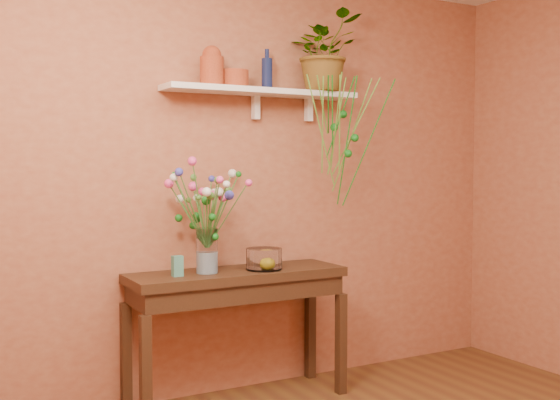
{
  "coord_description": "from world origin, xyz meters",
  "views": [
    {
      "loc": [
        -1.96,
        -1.99,
        1.46
      ],
      "look_at": [
        0.0,
        1.55,
        1.25
      ],
      "focal_mm": 43.82,
      "sensor_mm": 36.0,
      "label": 1
    }
  ],
  "objects_px": {
    "terracotta_jug": "(212,66)",
    "bouquet": "(205,195)",
    "sideboard": "(237,289)",
    "spider_plant": "(324,53)",
    "glass_bowl": "(264,260)",
    "glass_vase": "(207,254)",
    "blue_bottle": "(267,73)"
  },
  "relations": [
    {
      "from": "terracotta_jug",
      "to": "bouquet",
      "type": "height_order",
      "value": "terracotta_jug"
    },
    {
      "from": "sideboard",
      "to": "spider_plant",
      "type": "distance_m",
      "value": 1.65
    },
    {
      "from": "sideboard",
      "to": "terracotta_jug",
      "type": "bearing_deg",
      "value": 147.16
    },
    {
      "from": "sideboard",
      "to": "bouquet",
      "type": "xyz_separation_m",
      "value": [
        -0.21,
        -0.0,
        0.58
      ]
    },
    {
      "from": "spider_plant",
      "to": "sideboard",
      "type": "bearing_deg",
      "value": -173.51
    },
    {
      "from": "terracotta_jug",
      "to": "bouquet",
      "type": "xyz_separation_m",
      "value": [
        -0.08,
        -0.09,
        -0.78
      ]
    },
    {
      "from": "spider_plant",
      "to": "glass_bowl",
      "type": "relative_size",
      "value": 2.34
    },
    {
      "from": "spider_plant",
      "to": "glass_vase",
      "type": "distance_m",
      "value": 1.54
    },
    {
      "from": "bouquet",
      "to": "glass_vase",
      "type": "bearing_deg",
      "value": -33.43
    },
    {
      "from": "sideboard",
      "to": "glass_vase",
      "type": "relative_size",
      "value": 4.99
    },
    {
      "from": "blue_bottle",
      "to": "glass_vase",
      "type": "relative_size",
      "value": 0.95
    },
    {
      "from": "sideboard",
      "to": "glass_vase",
      "type": "distance_m",
      "value": 0.31
    },
    {
      "from": "terracotta_jug",
      "to": "glass_vase",
      "type": "distance_m",
      "value": 1.13
    },
    {
      "from": "terracotta_jug",
      "to": "glass_vase",
      "type": "xyz_separation_m",
      "value": [
        -0.08,
        -0.09,
        -1.12
      ]
    },
    {
      "from": "glass_vase",
      "to": "glass_bowl",
      "type": "xyz_separation_m",
      "value": [
        0.36,
        -0.05,
        -0.05
      ]
    },
    {
      "from": "sideboard",
      "to": "glass_vase",
      "type": "xyz_separation_m",
      "value": [
        -0.2,
        -0.01,
        0.23
      ]
    },
    {
      "from": "sideboard",
      "to": "spider_plant",
      "type": "height_order",
      "value": "spider_plant"
    },
    {
      "from": "glass_vase",
      "to": "blue_bottle",
      "type": "bearing_deg",
      "value": 15.22
    },
    {
      "from": "spider_plant",
      "to": "blue_bottle",
      "type": "bearing_deg",
      "value": 173.99
    },
    {
      "from": "spider_plant",
      "to": "bouquet",
      "type": "bearing_deg",
      "value": -174.73
    },
    {
      "from": "bouquet",
      "to": "glass_bowl",
      "type": "distance_m",
      "value": 0.55
    },
    {
      "from": "glass_vase",
      "to": "glass_bowl",
      "type": "relative_size",
      "value": 1.21
    },
    {
      "from": "blue_bottle",
      "to": "glass_bowl",
      "type": "xyz_separation_m",
      "value": [
        -0.12,
        -0.18,
        -1.17
      ]
    },
    {
      "from": "terracotta_jug",
      "to": "blue_bottle",
      "type": "bearing_deg",
      "value": 5.43
    },
    {
      "from": "sideboard",
      "to": "glass_bowl",
      "type": "distance_m",
      "value": 0.25
    },
    {
      "from": "spider_plant",
      "to": "glass_vase",
      "type": "xyz_separation_m",
      "value": [
        -0.87,
        -0.09,
        -1.27
      ]
    },
    {
      "from": "sideboard",
      "to": "glass_bowl",
      "type": "relative_size",
      "value": 6.06
    },
    {
      "from": "sideboard",
      "to": "bouquet",
      "type": "relative_size",
      "value": 2.34
    },
    {
      "from": "bouquet",
      "to": "sideboard",
      "type": "bearing_deg",
      "value": 1.33
    },
    {
      "from": "bouquet",
      "to": "glass_bowl",
      "type": "xyz_separation_m",
      "value": [
        0.37,
        -0.05,
        -0.4
      ]
    },
    {
      "from": "sideboard",
      "to": "glass_bowl",
      "type": "bearing_deg",
      "value": -20.55
    },
    {
      "from": "blue_bottle",
      "to": "spider_plant",
      "type": "bearing_deg",
      "value": -6.01
    }
  ]
}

